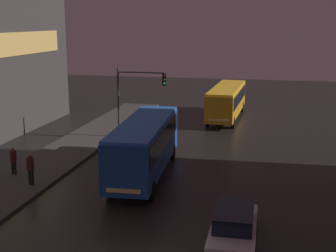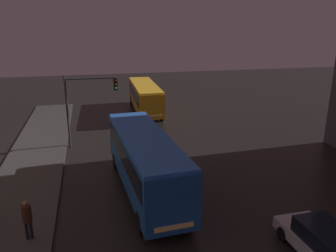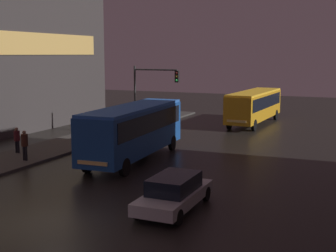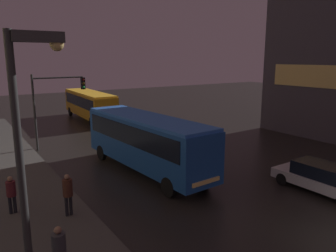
# 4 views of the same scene
# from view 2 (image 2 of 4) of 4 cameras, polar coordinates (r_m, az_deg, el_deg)

# --- Properties ---
(sidewalk_left) EXTENTS (4.00, 48.00, 0.15)m
(sidewalk_left) POSITION_cam_2_polar(r_m,az_deg,el_deg) (18.44, -25.04, -13.65)
(sidewalk_left) COLOR #3D3A38
(sidewalk_left) RESTS_ON ground
(bus_near) EXTENTS (3.09, 10.40, 3.36)m
(bus_near) POSITION_cam_2_polar(r_m,az_deg,el_deg) (18.13, -4.05, -5.48)
(bus_near) COLOR #194793
(bus_near) RESTS_ON ground
(bus_far) EXTENTS (2.84, 10.72, 3.07)m
(bus_far) POSITION_cam_2_polar(r_m,az_deg,el_deg) (35.60, -4.05, 5.43)
(bus_far) COLOR orange
(bus_far) RESTS_ON ground
(car_taxi) EXTENTS (1.95, 4.75, 1.47)m
(car_taxi) POSITION_cam_2_polar(r_m,az_deg,el_deg) (14.96, 26.06, -18.28)
(car_taxi) COLOR #B7B7BC
(car_taxi) RESTS_ON ground
(pedestrian_mid) EXTENTS (0.51, 0.51, 1.82)m
(pedestrian_mid) POSITION_cam_2_polar(r_m,az_deg,el_deg) (15.60, -23.34, -14.23)
(pedestrian_mid) COLOR black
(pedestrian_mid) RESTS_ON sidewalk_left
(traffic_light_main) EXTENTS (3.92, 0.35, 5.56)m
(traffic_light_main) POSITION_cam_2_polar(r_m,az_deg,el_deg) (25.50, -14.07, 4.83)
(traffic_light_main) COLOR #2D2D2D
(traffic_light_main) RESTS_ON ground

